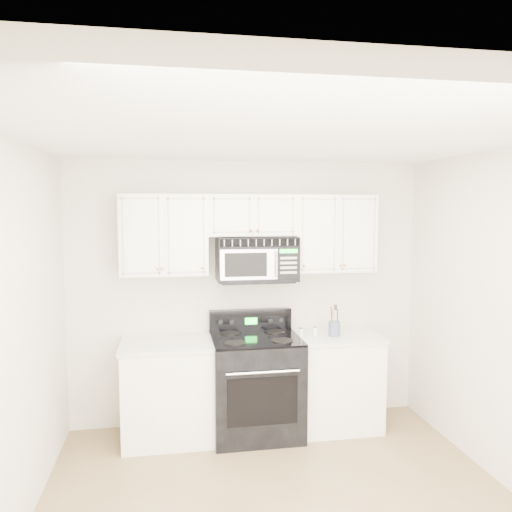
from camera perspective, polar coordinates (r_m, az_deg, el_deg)
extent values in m
cube|color=silver|center=(3.25, 4.06, 13.60)|extent=(3.50, 3.50, 0.01)
cube|color=beige|center=(5.00, -0.89, -4.21)|extent=(3.50, 0.01, 2.60)
cube|color=beige|center=(1.78, 18.60, -22.85)|extent=(3.50, 0.01, 2.60)
cube|color=beige|center=(3.38, -26.77, -9.51)|extent=(0.01, 3.50, 2.60)
cube|color=white|center=(4.86, -9.95, -15.08)|extent=(0.82, 0.63, 0.88)
cube|color=white|center=(4.72, -10.04, -9.84)|extent=(0.86, 0.65, 0.04)
cube|color=black|center=(5.05, -9.87, -19.07)|extent=(0.82, 0.55, 0.10)
cube|color=white|center=(5.11, 8.87, -14.03)|extent=(0.82, 0.63, 0.88)
cube|color=white|center=(4.98, 8.95, -9.03)|extent=(0.86, 0.65, 0.04)
cube|color=black|center=(5.29, 8.66, -17.88)|extent=(0.82, 0.55, 0.10)
cube|color=black|center=(4.88, -0.03, -14.65)|extent=(0.82, 0.71, 0.92)
cube|color=black|center=(4.56, 0.77, -16.29)|extent=(0.63, 0.01, 0.43)
cylinder|color=silver|center=(4.44, 0.83, -13.17)|extent=(0.65, 0.02, 0.02)
cube|color=black|center=(4.75, -0.03, -9.37)|extent=(0.82, 0.71, 0.02)
cube|color=black|center=(5.02, -0.65, -7.33)|extent=(0.82, 0.08, 0.22)
cube|color=#0CE926|center=(4.98, -0.57, -7.45)|extent=(0.12, 0.00, 0.07)
cube|color=white|center=(4.71, -10.48, 2.39)|extent=(0.80, 0.33, 0.75)
cube|color=white|center=(4.98, 8.78, 2.57)|extent=(0.80, 0.33, 0.75)
cube|color=white|center=(4.77, -0.59, 4.68)|extent=(0.84, 0.33, 0.39)
sphere|color=#B97F46|center=(4.55, -10.69, -1.44)|extent=(0.03, 0.03, 0.03)
sphere|color=#B97F46|center=(4.56, -6.16, -1.37)|extent=(0.03, 0.03, 0.03)
sphere|color=#B97F46|center=(4.72, 5.55, -1.13)|extent=(0.03, 0.03, 0.03)
sphere|color=#B97F46|center=(4.83, 9.67, -1.04)|extent=(0.03, 0.03, 0.03)
sphere|color=#B97F46|center=(4.58, -0.58, 2.96)|extent=(0.03, 0.03, 0.03)
sphere|color=#B97F46|center=(4.59, 0.16, 2.97)|extent=(0.03, 0.03, 0.03)
cylinder|color=red|center=(4.59, -0.34, 2.29)|extent=(0.01, 0.00, 0.11)
sphere|color=#B97F46|center=(4.59, -0.34, 1.56)|extent=(0.04, 0.04, 0.04)
cube|color=black|center=(4.78, 0.07, -0.30)|extent=(0.76, 0.38, 0.42)
cube|color=#B6AB96|center=(4.58, 0.47, 1.54)|extent=(0.74, 0.01, 0.08)
cube|color=#BBB9C1|center=(4.57, -0.80, -1.00)|extent=(0.53, 0.01, 0.28)
cube|color=black|center=(4.56, -1.16, -1.01)|extent=(0.39, 0.01, 0.22)
cube|color=black|center=(4.65, 3.73, -0.91)|extent=(0.21, 0.01, 0.28)
cube|color=#0CE926|center=(4.63, 3.76, 0.57)|extent=(0.17, 0.00, 0.04)
cylinder|color=silver|center=(4.58, 2.38, -0.99)|extent=(0.02, 0.02, 0.24)
cylinder|color=#44586E|center=(4.88, 8.94, -8.22)|extent=(0.11, 0.11, 0.14)
cylinder|color=tan|center=(4.88, 9.30, -7.37)|extent=(0.01, 0.01, 0.24)
cylinder|color=#232228|center=(4.89, 8.68, -7.23)|extent=(0.01, 0.01, 0.26)
cylinder|color=tan|center=(4.83, 8.89, -7.26)|extent=(0.01, 0.01, 0.28)
cylinder|color=#232228|center=(4.88, 9.30, -7.37)|extent=(0.01, 0.01, 0.24)
cylinder|color=tan|center=(4.89, 8.67, -7.23)|extent=(0.01, 0.01, 0.26)
cylinder|color=white|center=(4.81, 5.18, -8.75)|extent=(0.04, 0.04, 0.08)
cylinder|color=silver|center=(4.80, 5.19, -8.19)|extent=(0.04, 0.04, 0.02)
cylinder|color=white|center=(4.87, 6.79, -8.60)|extent=(0.04, 0.04, 0.08)
cylinder|color=silver|center=(4.86, 6.80, -8.05)|extent=(0.04, 0.04, 0.02)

